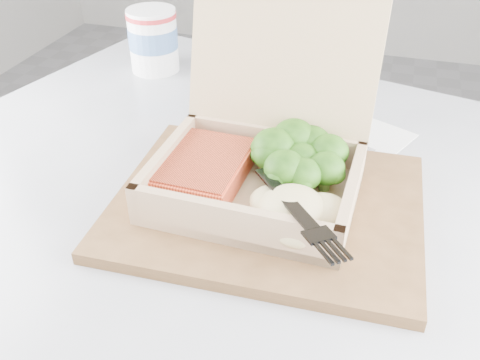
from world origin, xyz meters
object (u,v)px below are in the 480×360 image
(takeout_container, at_px, (264,143))
(paper_cup, at_px, (153,38))
(cafe_table, at_px, (221,353))
(serving_tray, at_px, (267,205))

(takeout_container, bearing_deg, paper_cup, 134.03)
(cafe_table, relative_size, serving_tray, 3.35)
(serving_tray, height_order, takeout_container, takeout_container)
(paper_cup, bearing_deg, cafe_table, -57.80)
(takeout_container, xyz_separation_m, paper_cup, (-0.25, 0.27, -0.01))
(cafe_table, distance_m, paper_cup, 0.49)
(cafe_table, bearing_deg, paper_cup, 122.20)
(cafe_table, xyz_separation_m, paper_cup, (-0.22, 0.35, 0.25))
(paper_cup, bearing_deg, takeout_container, -47.65)
(cafe_table, xyz_separation_m, serving_tray, (0.04, 0.05, 0.20))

